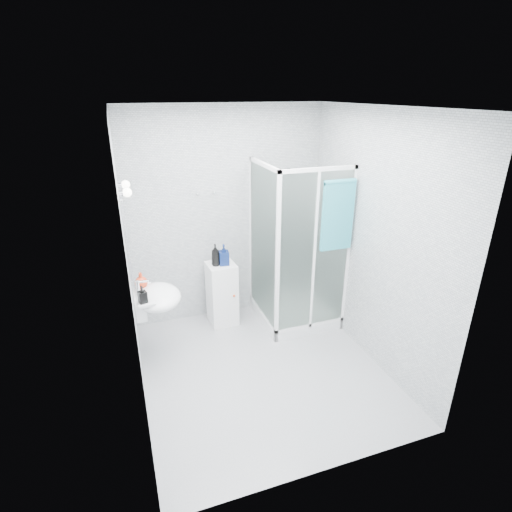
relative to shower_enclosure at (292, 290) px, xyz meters
name	(u,v)px	position (x,y,z in m)	size (l,w,h in m)	color
room	(263,255)	(-0.67, -0.77, 0.85)	(2.40, 2.60, 2.60)	silver
shower_enclosure	(292,290)	(0.00, 0.00, 0.00)	(0.90, 0.95, 2.00)	white
wall_basin	(155,298)	(-1.66, -0.32, 0.35)	(0.46, 0.56, 0.35)	white
mirror	(126,234)	(-1.85, -0.32, 1.05)	(0.02, 0.60, 0.70)	white
vanity_lights	(126,188)	(-1.80, -0.32, 1.47)	(0.10, 0.40, 0.08)	silver
wall_hooks	(206,193)	(-0.92, 0.49, 1.17)	(0.23, 0.06, 0.03)	silver
storage_cabinet	(222,294)	(-0.82, 0.28, -0.05)	(0.35, 0.37, 0.80)	white
hand_towel	(338,214)	(0.31, -0.40, 1.06)	(0.36, 0.05, 0.77)	teal
shampoo_bottle_a	(215,255)	(-0.89, 0.26, 0.48)	(0.10, 0.10, 0.27)	black
shampoo_bottle_b	(224,255)	(-0.79, 0.25, 0.48)	(0.11, 0.12, 0.25)	#0C1D4D
soap_dispenser_orange	(141,280)	(-1.77, -0.17, 0.50)	(0.13, 0.13, 0.17)	red
soap_dispenser_black	(142,295)	(-1.78, -0.50, 0.50)	(0.08, 0.08, 0.17)	black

